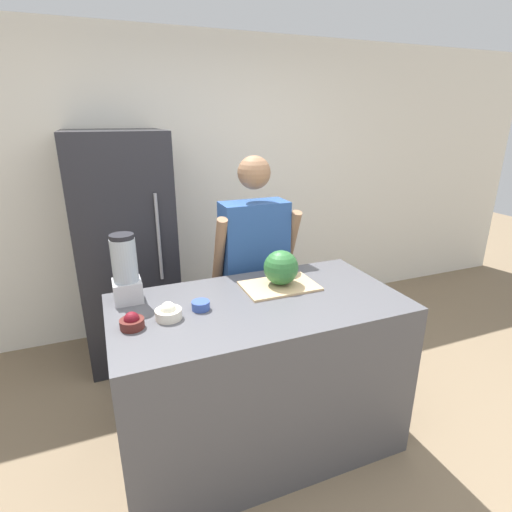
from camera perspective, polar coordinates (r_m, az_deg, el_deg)
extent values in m
plane|color=#7F6B51|center=(2.50, 4.60, -30.81)|extent=(14.00, 14.00, 0.00)
cube|color=white|center=(3.71, -10.03, 9.48)|extent=(8.00, 0.06, 2.60)
cube|color=#4C4C51|center=(2.45, 0.38, -16.60)|extent=(1.60, 0.84, 0.96)
cube|color=#232328|center=(3.34, -18.10, 0.83)|extent=(0.71, 0.71, 1.83)
cylinder|color=gray|center=(2.95, -13.73, 2.58)|extent=(0.02, 0.02, 0.64)
cube|color=#333338|center=(3.03, -0.24, -10.63)|extent=(0.34, 0.18, 0.81)
cube|color=#284C8C|center=(2.75, -0.26, 1.90)|extent=(0.45, 0.22, 0.57)
sphere|color=#936B4C|center=(2.65, -0.28, 11.84)|extent=(0.22, 0.22, 0.22)
cylinder|color=#936B4C|center=(2.64, -5.23, 0.81)|extent=(0.07, 0.23, 0.48)
cylinder|color=#936B4C|center=(2.82, 4.98, 2.07)|extent=(0.07, 0.23, 0.48)
cube|color=tan|center=(2.38, 3.37, -4.29)|extent=(0.44, 0.29, 0.01)
sphere|color=#2D6B33|center=(2.36, 3.59, -1.67)|extent=(0.21, 0.21, 0.21)
cylinder|color=#511E19|center=(2.02, -17.28, -9.21)|extent=(0.12, 0.12, 0.05)
sphere|color=maroon|center=(2.01, -17.34, -8.63)|extent=(0.07, 0.07, 0.07)
cylinder|color=beige|center=(2.06, -12.39, -8.11)|extent=(0.13, 0.13, 0.05)
sphere|color=white|center=(2.05, -12.44, -7.48)|extent=(0.08, 0.08, 0.08)
cylinder|color=#334C9E|center=(2.13, -7.90, -7.01)|extent=(0.10, 0.10, 0.05)
cube|color=#B7B7BC|center=(2.29, -17.85, -4.75)|extent=(0.15, 0.15, 0.12)
cylinder|color=#99A3AD|center=(2.23, -18.32, -0.56)|extent=(0.13, 0.13, 0.24)
cylinder|color=black|center=(2.19, -18.67, 2.64)|extent=(0.13, 0.13, 0.02)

